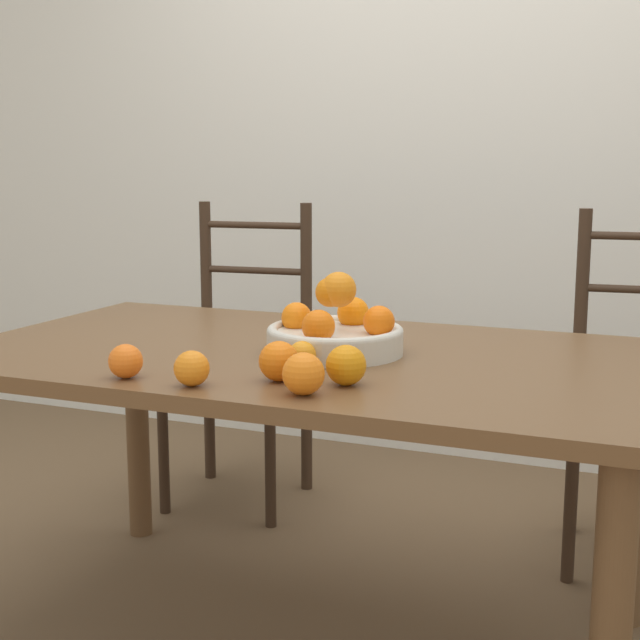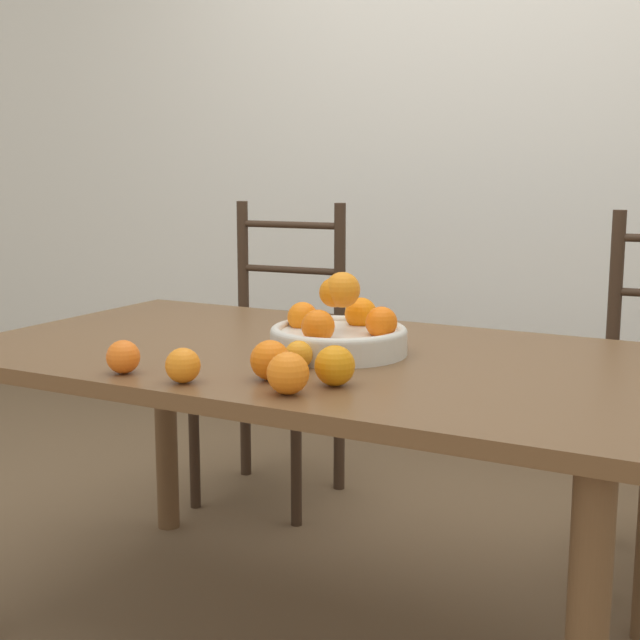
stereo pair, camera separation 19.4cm
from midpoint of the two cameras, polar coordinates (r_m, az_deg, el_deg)
name	(u,v)px [view 2 (the right image)]	position (r m, az deg, el deg)	size (l,w,h in m)	color
ground_plane	(310,637)	(2.33, 1.86, -19.70)	(12.00, 12.00, 0.00)	brown
wall_back	(507,124)	(3.48, 13.52, 12.10)	(8.00, 0.06, 2.60)	silver
dining_table	(309,388)	(2.09, 1.96, -4.43)	(1.62, 0.94, 0.73)	brown
fruit_bowl	(340,332)	(2.03, 4.00, -0.77)	(0.31, 0.31, 0.19)	beige
orange_loose_0	(183,365)	(1.77, -5.68, -2.94)	(0.07, 0.07, 0.07)	orange
orange_loose_1	(123,357)	(1.86, -9.60, -2.37)	(0.07, 0.07, 0.07)	orange
orange_loose_2	(270,360)	(1.78, -0.10, -2.62)	(0.08, 0.08, 0.08)	orange
orange_loose_3	(288,373)	(1.67, 1.26, -3.47)	(0.08, 0.08, 0.08)	orange
orange_loose_4	(335,366)	(1.74, 4.16, -2.97)	(0.08, 0.08, 0.08)	orange
orange_loose_5	(299,355)	(1.88, 1.57, -2.27)	(0.06, 0.06, 0.06)	orange
chair_left	(274,362)	(3.08, -1.17, -2.74)	(0.45, 0.43, 1.02)	#382619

